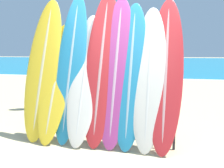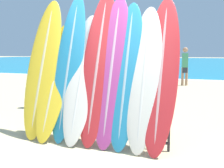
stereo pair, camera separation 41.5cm
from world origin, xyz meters
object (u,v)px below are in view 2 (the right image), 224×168
(surfboard_slot_7, at_px, (144,76))
(surfboard_rack, at_px, (95,114))
(person_near_water, at_px, (115,69))
(surfboard_slot_4, at_px, (98,65))
(person_far_left, at_px, (185,65))
(surfboard_slot_5, at_px, (112,69))
(surfboard_slot_8, at_px, (161,72))
(surfboard_slot_1, at_px, (54,80))
(surfboard_slot_6, at_px, (126,73))
(person_mid_beach, at_px, (47,74))
(surfboard_slot_3, at_px, (82,77))
(surfboard_slot_0, at_px, (43,67))
(surfboard_slot_2, at_px, (69,66))

(surfboard_slot_7, bearing_deg, surfboard_rack, -175.47)
(surfboard_slot_7, relative_size, person_near_water, 1.40)
(surfboard_slot_4, bearing_deg, person_far_left, 84.79)
(surfboard_slot_5, height_order, surfboard_slot_8, surfboard_slot_5)
(surfboard_slot_1, height_order, surfboard_slot_8, surfboard_slot_8)
(surfboard_slot_6, relative_size, person_near_water, 1.46)
(surfboard_slot_1, distance_m, person_near_water, 5.41)
(surfboard_slot_7, height_order, surfboard_slot_8, surfboard_slot_8)
(surfboard_slot_6, relative_size, person_far_left, 1.35)
(surfboard_slot_1, bearing_deg, person_far_left, 79.47)
(person_mid_beach, bearing_deg, surfboard_rack, -118.85)
(surfboard_slot_7, height_order, person_far_left, surfboard_slot_7)
(surfboard_slot_8, distance_m, person_mid_beach, 3.84)
(surfboard_slot_3, height_order, surfboard_slot_5, surfboard_slot_5)
(surfboard_rack, xyz_separation_m, surfboard_slot_1, (-0.77, 0.04, 0.52))
(surfboard_slot_0, bearing_deg, surfboard_slot_8, 0.30)
(surfboard_rack, bearing_deg, surfboard_slot_6, 8.62)
(surfboard_rack, height_order, surfboard_slot_3, surfboard_slot_3)
(surfboard_slot_0, relative_size, surfboard_slot_7, 1.10)
(surfboard_slot_7, bearing_deg, surfboard_slot_6, 177.35)
(surfboard_slot_1, xyz_separation_m, surfboard_slot_6, (1.26, 0.03, 0.16))
(surfboard_slot_4, distance_m, surfboard_slot_7, 0.79)
(surfboard_slot_5, xyz_separation_m, person_mid_beach, (-2.53, 1.96, -0.30))
(person_near_water, xyz_separation_m, person_far_left, (2.28, 2.78, 0.07))
(surfboard_slot_3, xyz_separation_m, person_far_left, (1.00, 8.12, -0.14))
(surfboard_slot_2, bearing_deg, surfboard_slot_0, -179.13)
(surfboard_slot_4, height_order, surfboard_slot_7, surfboard_slot_4)
(surfboard_slot_2, height_order, surfboard_slot_7, surfboard_slot_2)
(surfboard_slot_3, height_order, surfboard_slot_4, surfboard_slot_4)
(surfboard_slot_3, bearing_deg, person_near_water, 103.50)
(surfboard_slot_1, xyz_separation_m, surfboard_slot_2, (0.25, 0.06, 0.25))
(surfboard_slot_0, distance_m, surfboard_slot_7, 1.81)
(surfboard_slot_0, relative_size, surfboard_slot_2, 0.98)
(surfboard_slot_4, xyz_separation_m, surfboard_slot_8, (1.02, -0.00, -0.08))
(surfboard_slot_3, bearing_deg, surfboard_rack, -12.62)
(surfboard_rack, relative_size, surfboard_slot_3, 1.13)
(person_mid_beach, height_order, person_far_left, person_far_left)
(surfboard_slot_4, height_order, person_far_left, surfboard_slot_4)
(surfboard_slot_4, distance_m, surfboard_slot_6, 0.50)
(surfboard_rack, relative_size, person_near_water, 1.53)
(surfboard_slot_5, bearing_deg, surfboard_slot_1, -177.20)
(surfboard_slot_3, xyz_separation_m, person_near_water, (-1.28, 5.33, -0.20))
(surfboard_slot_0, distance_m, surfboard_slot_1, 0.35)
(surfboard_slot_2, height_order, surfboard_slot_6, surfboard_slot_2)
(surfboard_slot_5, relative_size, surfboard_slot_7, 1.09)
(surfboard_slot_6, bearing_deg, surfboard_slot_1, -178.49)
(surfboard_slot_0, xyz_separation_m, surfboard_slot_1, (0.26, -0.06, -0.22))
(surfboard_slot_6, height_order, person_near_water, surfboard_slot_6)
(surfboard_slot_5, relative_size, person_near_water, 1.53)
(surfboard_slot_0, xyz_separation_m, surfboard_slot_3, (0.77, -0.04, -0.15))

